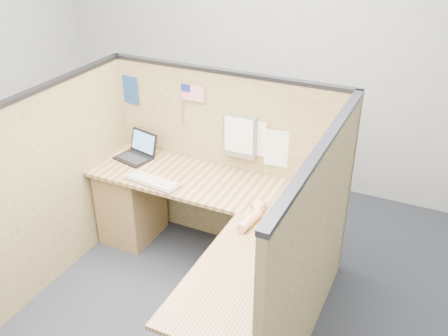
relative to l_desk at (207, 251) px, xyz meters
The scene contains 13 objects.
floor 0.52m from the l_desk, 122.80° to the right, with size 5.00×5.00×0.00m, color black.
wall_back 2.22m from the l_desk, 95.35° to the left, with size 5.00×5.00×0.00m, color #A1A4A6.
cubicle_partitions 0.44m from the l_desk, 142.47° to the left, with size 2.06×1.83×1.53m.
l_desk is the anchor object (origin of this frame).
laptop 1.12m from the l_desk, 150.97° to the left, with size 0.33×0.33×0.21m.
keyboard 0.69m from the l_desk, 161.37° to the left, with size 0.47×0.21×0.03m.
mouse 0.51m from the l_desk, 30.93° to the left, with size 0.10×0.06×0.04m, color #BDBDC2.
hand_forearm 0.50m from the l_desk, 10.53° to the left, with size 0.10×0.36×0.08m.
blue_poster 1.53m from the l_desk, 147.27° to the left, with size 0.18×0.00×0.24m, color navy.
american_flag 1.23m from the l_desk, 125.28° to the left, with size 0.21×0.01×0.36m.
file_holder 0.92m from the l_desk, 93.23° to the left, with size 0.27×0.05×0.34m.
paper_left 0.94m from the l_desk, 85.15° to the left, with size 0.23×0.00×0.29m, color white.
paper_right 0.95m from the l_desk, 67.45° to the left, with size 0.24×0.00×0.30m, color white.
Camera 1 is at (1.54, -2.28, 2.67)m, focal length 40.00 mm.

